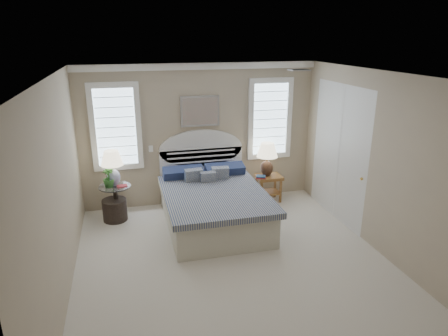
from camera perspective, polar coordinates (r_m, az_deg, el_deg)
floor at (r=5.96m, az=1.61°, el=-13.76°), size 4.50×5.00×0.01m
ceiling at (r=5.06m, az=1.88°, el=13.06°), size 4.50×5.00×0.01m
wall_back at (r=7.69m, az=-3.42°, el=4.71°), size 4.50×0.02×2.70m
wall_left at (r=5.24m, az=-22.68°, el=-3.43°), size 0.02×5.00×2.70m
wall_right at (r=6.33m, az=21.70°, el=0.36°), size 0.02×5.00×2.70m
crown_molding at (r=7.45m, az=-3.55°, el=14.31°), size 4.50×0.08×0.12m
hvac_vent at (r=6.23m, az=10.72°, el=13.59°), size 0.30×0.20×0.02m
switch_plate at (r=7.61m, az=-10.41°, el=2.73°), size 0.08×0.01×0.12m
window_left at (r=7.49m, az=-15.20°, el=5.67°), size 0.90×0.06×1.60m
window_right at (r=8.00m, az=6.54°, el=6.98°), size 0.90×0.06×1.60m
painting at (r=7.56m, az=-3.43°, el=8.10°), size 0.74×0.04×0.58m
closet_door at (r=7.32m, az=16.07°, el=2.07°), size 0.02×1.80×2.40m
bed at (r=7.03m, az=-1.63°, el=-4.93°), size 1.72×2.28×1.47m
side_table_left at (r=7.44m, az=-15.20°, el=-4.25°), size 0.56×0.56×0.63m
nightstand_right at (r=8.00m, az=6.39°, el=-2.07°), size 0.50×0.40×0.53m
floor_pot at (r=7.46m, az=-15.32°, el=-5.79°), size 0.56×0.56×0.39m
lamp_left at (r=7.29m, az=-15.68°, el=0.55°), size 0.46×0.46×0.64m
lamp_right at (r=7.84m, az=6.18°, el=1.77°), size 0.54×0.54×0.67m
potted_plant at (r=7.27m, az=-16.18°, el=-1.30°), size 0.25×0.25×0.36m
books_left at (r=7.28m, az=-14.35°, el=-2.51°), size 0.20×0.17×0.02m
books_right at (r=7.79m, az=5.30°, el=-1.28°), size 0.22×0.20×0.05m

